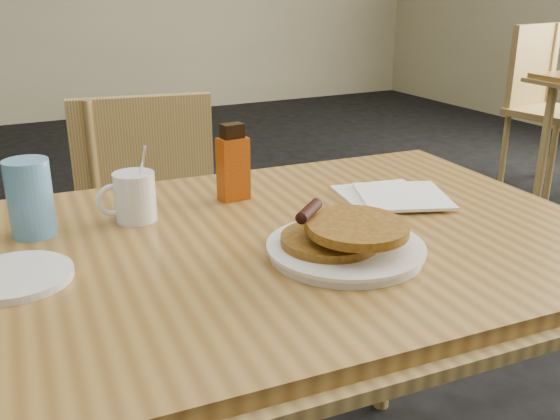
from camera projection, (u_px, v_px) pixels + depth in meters
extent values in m
cube|color=#A17639|center=(268.00, 248.00, 1.09)|extent=(1.24, 0.87, 0.04)
cube|color=tan|center=(268.00, 255.00, 1.10)|extent=(1.28, 0.91, 0.02)
cylinder|color=tan|center=(388.00, 298.00, 1.70)|extent=(0.04, 0.04, 0.71)
cube|color=tan|center=(169.00, 269.00, 1.72)|extent=(0.46, 0.46, 0.04)
cube|color=tan|center=(145.00, 171.00, 1.79)|extent=(0.39, 0.11, 0.43)
cylinder|color=tan|center=(133.00, 383.00, 1.60)|extent=(0.04, 0.04, 0.40)
cylinder|color=tan|center=(206.00, 302.00, 2.00)|extent=(0.04, 0.04, 0.40)
cube|color=tan|center=(554.00, 113.00, 3.60)|extent=(0.48, 0.48, 0.04)
cube|color=tan|center=(534.00, 65.00, 3.67)|extent=(0.43, 0.10, 0.47)
cylinder|color=tan|center=(551.00, 164.00, 3.46)|extent=(0.04, 0.04, 0.43)
cylinder|color=tan|center=(545.00, 143.00, 3.90)|extent=(0.04, 0.04, 0.43)
cylinder|color=white|center=(345.00, 250.00, 1.01)|extent=(0.25, 0.25, 0.02)
cylinder|color=white|center=(346.00, 246.00, 1.01)|extent=(0.26, 0.26, 0.01)
cylinder|color=#92641E|center=(330.00, 240.00, 1.01)|extent=(0.16, 0.16, 0.01)
cylinder|color=#92641E|center=(354.00, 225.00, 1.02)|extent=(0.16, 0.16, 0.01)
cylinder|color=#92641E|center=(358.00, 228.00, 0.97)|extent=(0.16, 0.16, 0.01)
cylinder|color=#330E08|center=(309.00, 211.00, 1.00)|extent=(0.07, 0.06, 0.02)
cylinder|color=white|center=(135.00, 197.00, 1.15)|extent=(0.08, 0.08, 0.09)
torus|color=white|center=(113.00, 200.00, 1.13)|extent=(0.06, 0.01, 0.06)
cylinder|color=black|center=(133.00, 177.00, 1.13)|extent=(0.07, 0.07, 0.01)
cylinder|color=silver|center=(139.00, 179.00, 1.14)|extent=(0.03, 0.05, 0.13)
cube|color=maroon|center=(233.00, 169.00, 1.25)|extent=(0.06, 0.04, 0.13)
cube|color=black|center=(232.00, 131.00, 1.22)|extent=(0.05, 0.03, 0.03)
cube|color=white|center=(384.00, 196.00, 1.28)|extent=(0.20, 0.20, 0.01)
cube|color=white|center=(403.00, 196.00, 1.26)|extent=(0.23, 0.23, 0.01)
cylinder|color=#5B9DD7|center=(30.00, 198.00, 1.07)|extent=(0.10, 0.10, 0.13)
cylinder|color=white|center=(15.00, 277.00, 0.92)|extent=(0.22, 0.22, 0.01)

